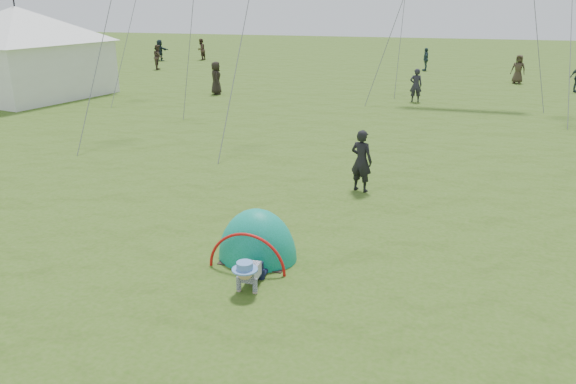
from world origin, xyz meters
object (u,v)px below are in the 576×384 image
(standing_adult, at_px, (361,161))
(event_marquee, at_px, (21,49))
(popup_tent, at_px, (258,258))
(crawling_toddler, at_px, (249,272))

(standing_adult, distance_m, event_marquee, 22.30)
(standing_adult, bearing_deg, event_marquee, -8.01)
(popup_tent, bearing_deg, crawling_toddler, -76.32)
(crawling_toddler, height_order, event_marquee, event_marquee)
(standing_adult, relative_size, event_marquee, 0.24)
(event_marquee, bearing_deg, standing_adult, -17.20)
(standing_adult, xyz_separation_m, event_marquee, (-19.55, 10.60, 1.61))
(popup_tent, distance_m, standing_adult, 4.97)
(standing_adult, bearing_deg, popup_tent, 94.83)
(crawling_toddler, relative_size, popup_tent, 0.40)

